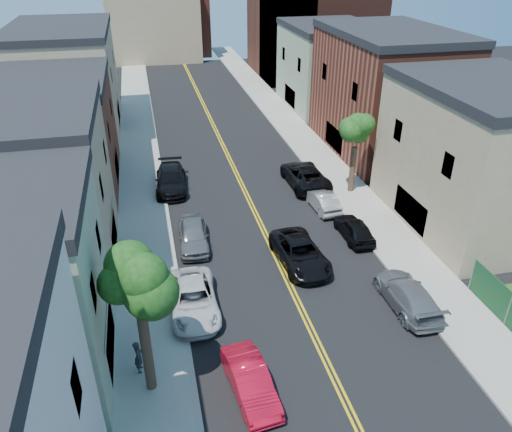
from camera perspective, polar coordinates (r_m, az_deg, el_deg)
sidewalk_left at (r=44.97m, az=-13.42°, el=6.31°), size 3.20×100.00×0.15m
sidewalk_right at (r=47.34m, az=6.15°, el=8.12°), size 3.20×100.00×0.15m
curb_left at (r=44.97m, az=-11.19°, el=6.56°), size 0.30×100.00×0.15m
curb_right at (r=46.82m, az=4.10°, el=7.97°), size 0.30×100.00×0.15m
bldg_left_tan_near at (r=30.28m, az=-25.29°, el=1.89°), size 9.00×10.00×9.00m
bldg_left_brick at (r=40.46m, az=-22.64°, el=8.23°), size 9.00×12.00×8.00m
bldg_left_tan_far at (r=53.56m, az=-20.96°, el=14.17°), size 9.00×16.00×9.50m
bldg_right_tan at (r=35.37m, az=24.46°, el=5.86°), size 9.00×12.00×9.00m
bldg_right_brick at (r=46.41m, az=14.64°, el=13.34°), size 9.00×14.00×10.00m
bldg_right_palegrn at (r=58.98m, az=8.39°, el=16.46°), size 9.00×12.00×8.50m
church at (r=73.20m, az=6.00°, el=21.43°), size 16.20×14.20×22.60m
backdrop_left at (r=84.43m, az=-11.77°, el=21.19°), size 14.00×8.00×12.00m
backdrop_center at (r=88.74m, az=-9.08°, el=21.13°), size 10.00×8.00×10.00m
tree_left_mid at (r=18.83m, az=-13.83°, el=-5.29°), size 5.20×5.20×9.29m
tree_right_far at (r=36.72m, az=11.67°, el=10.82°), size 4.40×4.40×8.03m
red_sedan at (r=22.00m, az=-0.66°, el=-18.53°), size 1.98×4.39×1.40m
white_pickup at (r=26.14m, az=-7.22°, el=-9.51°), size 2.53×5.31×1.46m
grey_car_left at (r=31.32m, az=-7.24°, el=-2.21°), size 2.11×4.65×1.55m
black_car_left at (r=38.84m, az=-9.81°, el=4.16°), size 2.65×5.72×1.62m
grey_car_right at (r=27.41m, az=17.09°, el=-8.68°), size 2.07×5.05×1.46m
black_car_right at (r=32.57m, az=11.28°, el=-1.43°), size 1.62×4.02×1.37m
silver_car_right at (r=35.78m, az=7.65°, el=1.81°), size 1.62×4.11×1.33m
dark_car_right_far at (r=39.18m, az=5.64°, el=4.71°), size 2.87×6.01×1.65m
black_suv_lane at (r=29.52m, az=5.12°, el=-4.29°), size 2.84×5.52×1.49m
pedestrian_left at (r=23.20m, az=-13.40°, el=-15.49°), size 0.43×0.62×1.63m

